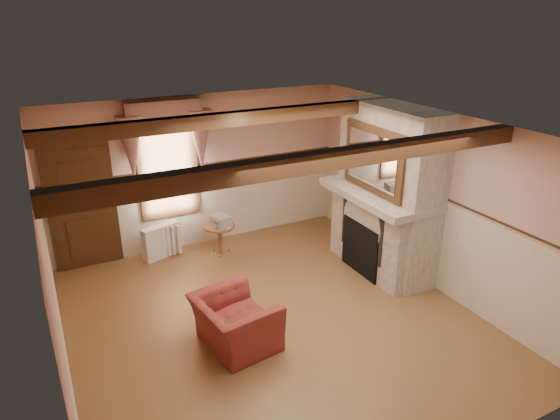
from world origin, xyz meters
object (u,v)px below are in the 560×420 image
mantel_clock (352,172)px  armchair (235,322)px  side_table (220,239)px  oil_lamp (373,179)px  radiator (161,241)px  bowl (388,192)px

mantel_clock → armchair: bearing=-150.2°
mantel_clock → side_table: bearing=156.6°
side_table → mantel_clock: size_ratio=2.29×
side_table → oil_lamp: bearing=-35.3°
armchair → oil_lamp: oil_lamp is taller
armchair → side_table: armchair is taller
side_table → oil_lamp: 2.94m
oil_lamp → radiator: bearing=148.9°
side_table → bowl: (2.16, -1.95, 1.19)m
mantel_clock → oil_lamp: (0.00, -0.60, 0.04)m
side_table → oil_lamp: size_ratio=1.96×
side_table → mantel_clock: (2.16, -0.93, 1.25)m
radiator → oil_lamp: size_ratio=2.50×
radiator → oil_lamp: oil_lamp is taller
armchair → mantel_clock: mantel_clock is taller
side_table → radiator: bearing=159.7°
bowl → mantel_clock: mantel_clock is taller
bowl → oil_lamp: bearing=90.0°
armchair → oil_lamp: bearing=-77.9°
radiator → armchair: bearing=-103.7°
radiator → mantel_clock: bearing=-40.2°
mantel_clock → oil_lamp: oil_lamp is taller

